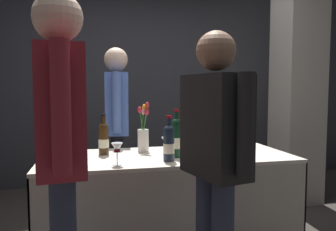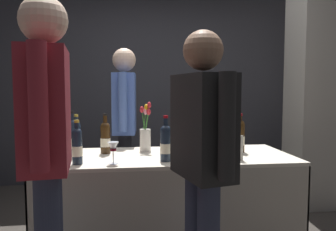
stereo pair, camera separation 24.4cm
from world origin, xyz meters
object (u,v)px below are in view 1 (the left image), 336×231
at_px(wine_glass_mid, 117,149).
at_px(vendor_presenter, 117,117).
at_px(taster_foreground_right, 215,149).
at_px(concrete_pillar, 298,51).
at_px(flower_vase, 143,135).
at_px(display_bottle_0, 195,134).
at_px(wine_glass_near_vendor, 181,141).
at_px(tasting_table, 168,184).
at_px(featured_wine_bottle, 176,137).
at_px(wine_glass_near_taster, 167,141).

relative_size(wine_glass_mid, vendor_presenter, 0.09).
bearing_deg(wine_glass_mid, taster_foreground_right, -44.27).
xyz_separation_m(concrete_pillar, taster_foreground_right, (-1.54, -1.55, -0.75)).
relative_size(concrete_pillar, flower_vase, 8.40).
distance_m(display_bottle_0, wine_glass_mid, 0.83).
bearing_deg(wine_glass_near_vendor, tasting_table, -150.90).
bearing_deg(taster_foreground_right, featured_wine_bottle, -8.97).
bearing_deg(vendor_presenter, wine_glass_near_taster, 26.60).
bearing_deg(taster_foreground_right, display_bottle_0, -24.74).
relative_size(display_bottle_0, flower_vase, 0.78).
height_order(tasting_table, featured_wine_bottle, featured_wine_bottle).
relative_size(featured_wine_bottle, wine_glass_near_vendor, 2.63).
bearing_deg(wine_glass_near_vendor, display_bottle_0, 43.33).
bearing_deg(concrete_pillar, wine_glass_near_vendor, -153.67).
relative_size(featured_wine_bottle, wine_glass_near_taster, 2.61).
bearing_deg(tasting_table, wine_glass_near_vendor, 29.10).
xyz_separation_m(concrete_pillar, tasting_table, (-1.64, -0.82, -1.14)).
height_order(display_bottle_0, wine_glass_mid, display_bottle_0).
bearing_deg(taster_foreground_right, concrete_pillar, -58.56).
relative_size(concrete_pillar, featured_wine_bottle, 9.47).
relative_size(concrete_pillar, tasting_table, 1.79).
bearing_deg(taster_foreground_right, flower_vase, 2.00).
height_order(featured_wine_bottle, taster_foreground_right, taster_foreground_right).
bearing_deg(vendor_presenter, taster_foreground_right, 19.15).
xyz_separation_m(tasting_table, flower_vase, (-0.16, 0.18, 0.35)).
distance_m(featured_wine_bottle, vendor_presenter, 0.95).
relative_size(tasting_table, wine_glass_near_taster, 13.80).
bearing_deg(featured_wine_bottle, concrete_pillar, 29.65).
height_order(tasting_table, vendor_presenter, vendor_presenter).
bearing_deg(wine_glass_mid, concrete_pillar, 27.74).
xyz_separation_m(tasting_table, vendor_presenter, (-0.33, 0.78, 0.46)).
distance_m(tasting_table, wine_glass_near_taster, 0.33).
height_order(wine_glass_near_taster, taster_foreground_right, taster_foreground_right).
relative_size(featured_wine_bottle, flower_vase, 0.89).
xyz_separation_m(concrete_pillar, display_bottle_0, (-1.36, -0.60, -0.79)).
distance_m(tasting_table, wine_glass_near_vendor, 0.35).
xyz_separation_m(vendor_presenter, taster_foreground_right, (0.43, -1.51, -0.06)).
bearing_deg(featured_wine_bottle, wine_glass_near_vendor, 64.17).
bearing_deg(wine_glass_near_vendor, featured_wine_bottle, -115.83).
bearing_deg(display_bottle_0, wine_glass_mid, -145.18).
xyz_separation_m(featured_wine_bottle, wine_glass_near_vendor, (0.08, 0.16, -0.05)).
bearing_deg(concrete_pillar, tasting_table, -153.46).
bearing_deg(tasting_table, wine_glass_near_taster, 106.92).
bearing_deg(flower_vase, display_bottle_0, 5.10).
height_order(tasting_table, flower_vase, flower_vase).
xyz_separation_m(display_bottle_0, vendor_presenter, (-0.61, 0.56, 0.11)).
bearing_deg(wine_glass_mid, featured_wine_bottle, 20.22).
bearing_deg(featured_wine_bottle, flower_vase, 126.96).
distance_m(wine_glass_mid, taster_foreground_right, 0.69).
distance_m(wine_glass_mid, vendor_presenter, 1.04).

